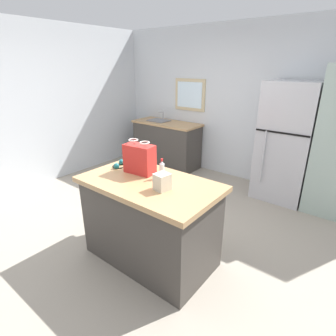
{
  "coord_description": "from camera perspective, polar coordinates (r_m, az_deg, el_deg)",
  "views": [
    {
      "loc": [
        1.94,
        -2.15,
        1.99
      ],
      "look_at": [
        0.29,
        -0.07,
        0.96
      ],
      "focal_mm": 28.8,
      "sensor_mm": 36.0,
      "label": 1
    }
  ],
  "objects": [
    {
      "name": "small_box",
      "position": [
        2.45,
        -1.23,
        -2.94
      ],
      "size": [
        0.14,
        0.15,
        0.16
      ],
      "primitive_type": "cube",
      "rotation": [
        0.0,
        0.0,
        -0.17
      ],
      "color": "beige",
      "rests_on": "kitchen_island"
    },
    {
      "name": "ground",
      "position": [
        3.52,
        -3.11,
        -13.4
      ],
      "size": [
        6.26,
        6.26,
        0.0
      ],
      "primitive_type": "plane",
      "color": "#9E9384"
    },
    {
      "name": "bottle",
      "position": [
        2.69,
        -1.29,
        -0.34
      ],
      "size": [
        0.05,
        0.05,
        0.21
      ],
      "color": "white",
      "rests_on": "kitchen_island"
    },
    {
      "name": "sink_counter",
      "position": [
        5.58,
        -0.33,
        5.25
      ],
      "size": [
        1.4,
        0.59,
        1.09
      ],
      "color": "#423D38",
      "rests_on": "ground"
    },
    {
      "name": "ear_defenders",
      "position": [
        3.07,
        -10.3,
        0.68
      ],
      "size": [
        0.2,
        0.2,
        0.06
      ],
      "color": "black",
      "rests_on": "kitchen_island"
    },
    {
      "name": "left_wall",
      "position": [
        5.07,
        -26.68,
        11.45
      ],
      "size": [
        0.1,
        4.79,
        2.66
      ],
      "color": "silver",
      "rests_on": "ground"
    },
    {
      "name": "shopping_bag",
      "position": [
        2.83,
        -6.03,
        1.96
      ],
      "size": [
        0.34,
        0.2,
        0.35
      ],
      "color": "red",
      "rests_on": "kitchen_island"
    },
    {
      "name": "refrigerator",
      "position": [
        4.42,
        23.73,
        4.88
      ],
      "size": [
        0.74,
        0.68,
        1.78
      ],
      "color": "#B7B7BC",
      "rests_on": "ground"
    },
    {
      "name": "kitchen_island",
      "position": [
        2.87,
        -3.78,
        -11.12
      ],
      "size": [
        1.4,
        0.81,
        0.91
      ],
      "color": "#423D38",
      "rests_on": "ground"
    },
    {
      "name": "tall_cabinet",
      "position": [
        4.29,
        31.99,
        4.58
      ],
      "size": [
        0.48,
        0.6,
        2.01
      ],
      "color": "#9EB2A8",
      "rests_on": "ground"
    },
    {
      "name": "back_wall",
      "position": [
        5.0,
        15.3,
        12.81
      ],
      "size": [
        5.22,
        0.13,
        2.66
      ],
      "color": "silver",
      "rests_on": "ground"
    }
  ]
}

